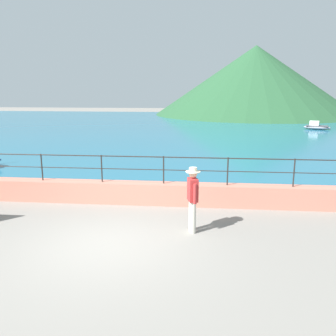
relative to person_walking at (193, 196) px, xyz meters
name	(u,v)px	position (x,y,z in m)	size (l,w,h in m)	color
ground_plane	(108,244)	(-2.02, -0.99, -0.98)	(120.00, 120.00, 0.00)	gray
promenade_wall	(133,193)	(-2.02, 2.21, -0.63)	(20.00, 0.56, 0.70)	tan
railing	(132,164)	(-2.02, 2.21, 0.35)	(18.44, 0.04, 0.90)	#282623
lake_water	(179,128)	(-2.02, 24.85, -0.95)	(64.00, 44.32, 0.06)	#236B89
hill_main	(255,81)	(7.44, 43.08, 3.79)	(28.13, 28.13, 9.54)	#285633
person_walking	(193,196)	(0.00, 0.00, 0.00)	(0.38, 0.55, 1.75)	beige
boat_1	(316,126)	(10.57, 24.38, -0.65)	(2.47, 1.70, 0.76)	gray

